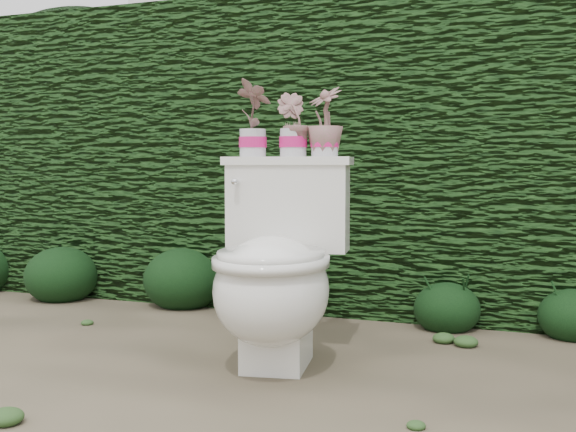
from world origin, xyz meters
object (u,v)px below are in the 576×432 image
at_px(potted_plant_left, 253,120).
at_px(potted_plant_center, 293,126).
at_px(toilet, 276,272).
at_px(potted_plant_right, 325,124).

height_order(potted_plant_left, potted_plant_center, potted_plant_left).
height_order(toilet, potted_plant_left, potted_plant_left).
height_order(potted_plant_center, potted_plant_right, potted_plant_right).
bearing_deg(potted_plant_left, potted_plant_center, -146.92).
distance_m(potted_plant_left, potted_plant_right, 0.29).
bearing_deg(potted_plant_right, toilet, -81.57).
xyz_separation_m(toilet, potted_plant_left, (-0.18, 0.21, 0.57)).
distance_m(toilet, potted_plant_left, 0.63).
xyz_separation_m(potted_plant_left, potted_plant_center, (0.16, 0.03, -0.03)).
bearing_deg(potted_plant_center, toilet, 101.07).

